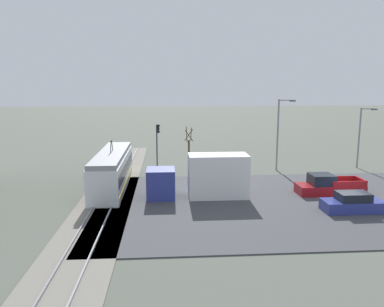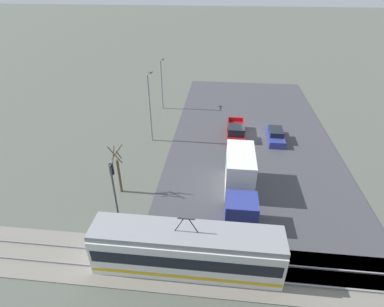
{
  "view_description": "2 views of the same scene",
  "coord_description": "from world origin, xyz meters",
  "px_view_note": "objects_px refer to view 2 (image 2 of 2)",
  "views": [
    {
      "loc": [
        -29.19,
        15.16,
        9.45
      ],
      "look_at": [
        4.31,
        12.71,
        3.46
      ],
      "focal_mm": 35.0,
      "sensor_mm": 36.0,
      "label": 1
    },
    {
      "loc": [
        3.85,
        33.72,
        17.74
      ],
      "look_at": [
        6.38,
        10.0,
        3.09
      ],
      "focal_mm": 28.0,
      "sensor_mm": 36.0,
      "label": 2
    }
  ],
  "objects_px": {
    "light_rail_tram": "(187,250)",
    "street_tree": "(119,171)",
    "pickup_truck": "(236,132)",
    "street_lamp_mid_block": "(150,104)",
    "box_truck": "(240,179)",
    "street_lamp_near_crossing": "(162,81)",
    "sedan_car_0": "(275,136)",
    "traffic_light_pole": "(114,185)"
  },
  "relations": [
    {
      "from": "light_rail_tram",
      "to": "street_tree",
      "type": "xyz_separation_m",
      "value": [
        7.11,
        -7.69,
        0.55
      ]
    },
    {
      "from": "pickup_truck",
      "to": "street_lamp_mid_block",
      "type": "bearing_deg",
      "value": 8.3
    },
    {
      "from": "box_truck",
      "to": "pickup_truck",
      "type": "height_order",
      "value": "box_truck"
    },
    {
      "from": "pickup_truck",
      "to": "street_tree",
      "type": "bearing_deg",
      "value": 47.4
    },
    {
      "from": "light_rail_tram",
      "to": "street_lamp_near_crossing",
      "type": "height_order",
      "value": "street_lamp_near_crossing"
    },
    {
      "from": "pickup_truck",
      "to": "street_lamp_near_crossing",
      "type": "bearing_deg",
      "value": -38.43
    },
    {
      "from": "light_rail_tram",
      "to": "sedan_car_0",
      "type": "relative_size",
      "value": 2.78
    },
    {
      "from": "traffic_light_pole",
      "to": "street_tree",
      "type": "xyz_separation_m",
      "value": [
        0.91,
        -3.53,
        -1.22
      ]
    },
    {
      "from": "box_truck",
      "to": "street_tree",
      "type": "height_order",
      "value": "street_tree"
    },
    {
      "from": "street_lamp_near_crossing",
      "to": "traffic_light_pole",
      "type": "bearing_deg",
      "value": 91.93
    },
    {
      "from": "light_rail_tram",
      "to": "pickup_truck",
      "type": "distance_m",
      "value": 19.79
    },
    {
      "from": "traffic_light_pole",
      "to": "street_lamp_near_crossing",
      "type": "relative_size",
      "value": 0.76
    },
    {
      "from": "traffic_light_pole",
      "to": "street_lamp_mid_block",
      "type": "xyz_separation_m",
      "value": [
        0.21,
        -13.79,
        1.18
      ]
    },
    {
      "from": "traffic_light_pole",
      "to": "street_tree",
      "type": "distance_m",
      "value": 3.85
    },
    {
      "from": "pickup_truck",
      "to": "street_tree",
      "type": "relative_size",
      "value": 1.17
    },
    {
      "from": "sedan_car_0",
      "to": "street_lamp_mid_block",
      "type": "relative_size",
      "value": 0.56
    },
    {
      "from": "street_tree",
      "to": "street_lamp_near_crossing",
      "type": "bearing_deg",
      "value": -90.29
    },
    {
      "from": "light_rail_tram",
      "to": "traffic_light_pole",
      "type": "xyz_separation_m",
      "value": [
        6.21,
        -4.16,
        1.77
      ]
    },
    {
      "from": "pickup_truck",
      "to": "sedan_car_0",
      "type": "height_order",
      "value": "pickup_truck"
    },
    {
      "from": "sedan_car_0",
      "to": "street_tree",
      "type": "relative_size",
      "value": 0.91
    },
    {
      "from": "pickup_truck",
      "to": "sedan_car_0",
      "type": "distance_m",
      "value": 4.75
    },
    {
      "from": "pickup_truck",
      "to": "box_truck",
      "type": "bearing_deg",
      "value": 90.55
    },
    {
      "from": "light_rail_tram",
      "to": "street_lamp_mid_block",
      "type": "xyz_separation_m",
      "value": [
        6.42,
        -17.95,
        2.95
      ]
    },
    {
      "from": "light_rail_tram",
      "to": "box_truck",
      "type": "distance_m",
      "value": 9.13
    },
    {
      "from": "pickup_truck",
      "to": "sedan_car_0",
      "type": "relative_size",
      "value": 1.28
    },
    {
      "from": "traffic_light_pole",
      "to": "street_tree",
      "type": "height_order",
      "value": "traffic_light_pole"
    },
    {
      "from": "box_truck",
      "to": "pickup_truck",
      "type": "bearing_deg",
      "value": -89.45
    },
    {
      "from": "pickup_truck",
      "to": "street_lamp_near_crossing",
      "type": "distance_m",
      "value": 14.05
    },
    {
      "from": "pickup_truck",
      "to": "traffic_light_pole",
      "type": "xyz_separation_m",
      "value": [
        9.88,
        15.26,
        2.74
      ]
    },
    {
      "from": "pickup_truck",
      "to": "light_rail_tram",
      "type": "bearing_deg",
      "value": 79.28
    },
    {
      "from": "pickup_truck",
      "to": "street_lamp_mid_block",
      "type": "relative_size",
      "value": 0.72
    },
    {
      "from": "box_truck",
      "to": "traffic_light_pole",
      "type": "relative_size",
      "value": 1.6
    },
    {
      "from": "sedan_car_0",
      "to": "street_lamp_near_crossing",
      "type": "height_order",
      "value": "street_lamp_near_crossing"
    },
    {
      "from": "box_truck",
      "to": "street_lamp_mid_block",
      "type": "bearing_deg",
      "value": -43.38
    },
    {
      "from": "box_truck",
      "to": "street_lamp_near_crossing",
      "type": "height_order",
      "value": "street_lamp_near_crossing"
    },
    {
      "from": "box_truck",
      "to": "traffic_light_pole",
      "type": "distance_m",
      "value": 10.95
    },
    {
      "from": "traffic_light_pole",
      "to": "light_rail_tram",
      "type": "bearing_deg",
      "value": 146.18
    },
    {
      "from": "street_tree",
      "to": "pickup_truck",
      "type": "bearing_deg",
      "value": -132.6
    },
    {
      "from": "pickup_truck",
      "to": "street_lamp_mid_block",
      "type": "height_order",
      "value": "street_lamp_mid_block"
    },
    {
      "from": "box_truck",
      "to": "street_tree",
      "type": "relative_size",
      "value": 1.73
    },
    {
      "from": "street_tree",
      "to": "sedan_car_0",
      "type": "bearing_deg",
      "value": -143.44
    },
    {
      "from": "sedan_car_0",
      "to": "street_lamp_near_crossing",
      "type": "relative_size",
      "value": 0.64
    }
  ]
}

